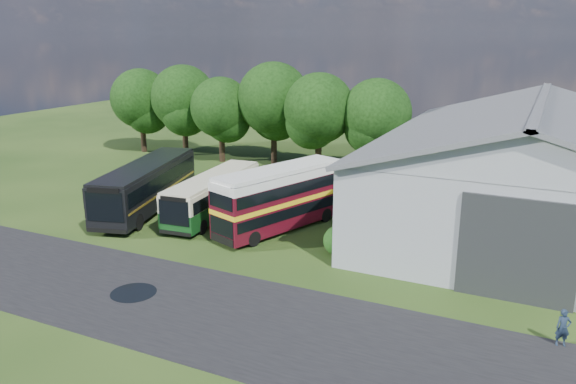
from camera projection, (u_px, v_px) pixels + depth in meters
The scene contains 17 objects.
ground at pixel (195, 275), 28.99m from camera, with size 120.00×120.00×0.00m, color #1A3210.
asphalt_road at pixel (213, 312), 25.14m from camera, with size 60.00×8.00×0.02m, color black.
puddle at pixel (134, 293), 27.01m from camera, with size 2.20×2.20×0.01m, color black.
storage_shed at pixel (534, 163), 35.52m from camera, with size 18.80×24.80×8.15m.
tree_far_left at pixel (141, 99), 57.84m from camera, with size 6.12×6.12×8.64m.
tree_left_a at pixel (183, 97), 56.12m from camera, with size 6.46×6.46×9.12m.
tree_left_b at pixel (221, 108), 53.35m from camera, with size 5.78×5.78×8.16m.
tree_mid at pixel (274, 99), 52.15m from camera, with size 6.80×6.80×9.60m.
tree_right_a at pixel (319, 108), 49.35m from camera, with size 6.26×6.26×8.83m.
tree_right_b at pixel (377, 113), 48.04m from camera, with size 5.98×5.98×8.45m.
shrub_front at pixel (338, 253), 31.88m from camera, with size 1.70×1.70×1.70m, color #194714.
shrub_mid at pixel (350, 242), 33.61m from camera, with size 1.60×1.60×1.60m, color #194714.
shrub_back at pixel (360, 232), 35.35m from camera, with size 1.80×1.80×1.80m, color #194714.
bus_green_single at pixel (214, 194), 38.17m from camera, with size 3.23×10.32×2.80m.
bus_maroon_double at pixel (280, 199), 35.27m from camera, with size 5.41×9.63×4.03m.
bus_dark_single at pixel (147, 185), 39.39m from camera, with size 5.77×12.30×3.31m.
visitor_a at pixel (563, 328), 22.25m from camera, with size 0.57×0.37×1.55m, color #1A273A.
Camera 1 is at (15.84, -22.04, 12.05)m, focal length 35.00 mm.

